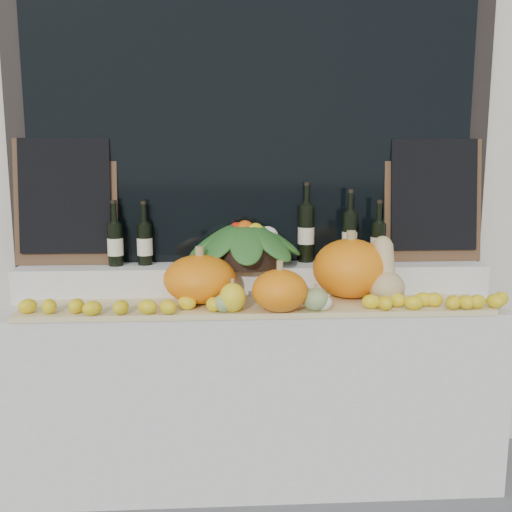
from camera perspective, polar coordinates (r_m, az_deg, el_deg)
storefront_facade at (r=3.43m, az=-0.82°, el=21.28°), size 7.00×0.94×4.50m
display_sill at (r=2.87m, az=-0.09°, el=-13.27°), size 2.30×0.55×0.88m
rear_tier at (r=2.85m, az=-0.26°, el=-2.41°), size 2.30×0.25×0.16m
straw_bedding at (r=2.60m, az=0.06°, el=-5.13°), size 2.10×0.32×0.02m
pumpkin_left at (r=2.62m, az=-5.62°, el=-2.30°), size 0.39×0.39×0.22m
pumpkin_right at (r=2.74m, az=9.41°, el=-1.23°), size 0.41×0.41×0.28m
pumpkin_center at (r=2.46m, az=2.39°, el=-3.48°), size 0.25×0.25×0.18m
butternut_squash at (r=2.68m, az=12.84°, el=-2.01°), size 0.16×0.22×0.30m
decorative_gourds at (r=2.47m, az=1.48°, el=-4.40°), size 0.52×0.12×0.15m
lemon_heap at (r=2.48m, az=0.21°, el=-4.80°), size 2.20×0.16×0.06m
produce_bowl at (r=2.80m, az=-1.09°, el=1.29°), size 0.59×0.59×0.23m
wine_bottle_far_left at (r=2.87m, az=-13.89°, el=1.21°), size 0.08×0.08×0.32m
wine_bottle_near_left at (r=2.86m, az=-11.07°, el=1.23°), size 0.08×0.08×0.32m
wine_bottle_tall at (r=2.90m, az=5.03°, el=2.34°), size 0.08×0.08×0.40m
wine_bottle_near_right at (r=2.88m, az=9.33°, el=1.88°), size 0.08×0.08×0.37m
wine_bottle_far_right at (r=2.90m, az=12.10°, el=1.34°), size 0.08×0.08×0.32m
chalkboard_left at (r=2.96m, az=-18.52°, el=5.42°), size 0.50×0.10×0.62m
chalkboard_right at (r=3.05m, az=17.31°, el=5.59°), size 0.50×0.10×0.62m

